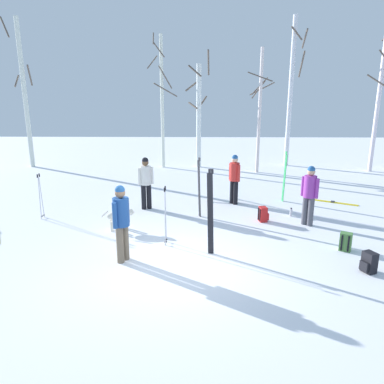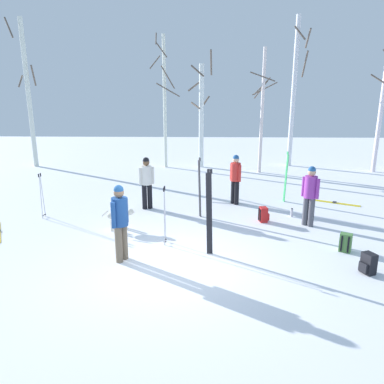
{
  "view_description": "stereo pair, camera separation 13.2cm",
  "coord_description": "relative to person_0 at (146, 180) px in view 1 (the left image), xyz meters",
  "views": [
    {
      "loc": [
        0.58,
        -6.9,
        3.35
      ],
      "look_at": [
        0.35,
        2.36,
        1.0
      ],
      "focal_mm": 32.22,
      "sensor_mm": 36.0,
      "label": 1
    },
    {
      "loc": [
        0.71,
        -6.89,
        3.35
      ],
      "look_at": [
        0.35,
        2.36,
        1.0
      ],
      "focal_mm": 32.22,
      "sensor_mm": 36.0,
      "label": 2
    }
  ],
  "objects": [
    {
      "name": "backpack_1",
      "position": [
        5.21,
        -3.25,
        -0.77
      ],
      "size": [
        0.32,
        0.34,
        0.44
      ],
      "color": "#4C7F3F",
      "rests_on": "ground_plane"
    },
    {
      "name": "birch_tree_4",
      "position": [
        6.66,
        8.59,
        3.07
      ],
      "size": [
        0.93,
        1.14,
        7.85
      ],
      "color": "silver",
      "rests_on": "ground_plane"
    },
    {
      "name": "ski_pair_lying_1",
      "position": [
        6.42,
        0.93,
        -0.97
      ],
      "size": [
        1.63,
        1.02,
        0.05
      ],
      "color": "yellow",
      "rests_on": "ground_plane"
    },
    {
      "name": "person_1",
      "position": [
        2.94,
        0.67,
        0.0
      ],
      "size": [
        0.35,
        0.44,
        1.72
      ],
      "color": "black",
      "rests_on": "ground_plane"
    },
    {
      "name": "dog",
      "position": [
        -0.43,
        -1.98,
        -0.59
      ],
      "size": [
        0.86,
        0.4,
        0.57
      ],
      "color": "beige",
      "rests_on": "ground_plane"
    },
    {
      "name": "birch_tree_0",
      "position": [
        -7.57,
        7.82,
        2.97
      ],
      "size": [
        1.35,
        1.34,
        7.69
      ],
      "color": "silver",
      "rests_on": "ground_plane"
    },
    {
      "name": "birch_tree_1",
      "position": [
        -0.27,
        7.81,
        2.61
      ],
      "size": [
        1.55,
        1.56,
        6.95
      ],
      "color": "silver",
      "rests_on": "ground_plane"
    },
    {
      "name": "person_0",
      "position": [
        0.0,
        0.0,
        0.0
      ],
      "size": [
        0.48,
        0.34,
        1.72
      ],
      "color": "black",
      "rests_on": "ground_plane"
    },
    {
      "name": "ski_poles_0",
      "position": [
        0.93,
        -2.93,
        -0.21
      ],
      "size": [
        0.07,
        0.26,
        1.45
      ],
      "color": "#B2B2BC",
      "rests_on": "ground_plane"
    },
    {
      "name": "water_bottle_0",
      "position": [
        4.58,
        -0.68,
        -0.85
      ],
      "size": [
        0.08,
        0.08,
        0.27
      ],
      "color": "silver",
      "rests_on": "ground_plane"
    },
    {
      "name": "ground_plane",
      "position": [
        1.2,
        -4.01,
        -0.98
      ],
      "size": [
        60.0,
        60.0,
        0.0
      ],
      "primitive_type": "plane",
      "color": "white"
    },
    {
      "name": "birch_tree_5",
      "position": [
        10.55,
        6.87,
        2.79
      ],
      "size": [
        1.36,
        1.36,
        7.34
      ],
      "color": "silver",
      "rests_on": "ground_plane"
    },
    {
      "name": "birch_tree_2",
      "position": [
        1.67,
        7.99,
        1.91
      ],
      "size": [
        1.3,
        1.32,
        6.03
      ],
      "color": "white",
      "rests_on": "ground_plane"
    },
    {
      "name": "person_3",
      "position": [
        4.84,
        -1.47,
        0.0
      ],
      "size": [
        0.4,
        0.39,
        1.72
      ],
      "color": "#4C4C56",
      "rests_on": "ground_plane"
    },
    {
      "name": "person_2",
      "position": [
        0.08,
        -3.93,
        0.0
      ],
      "size": [
        0.34,
        0.48,
        1.72
      ],
      "color": "#72604C",
      "rests_on": "ground_plane"
    },
    {
      "name": "ski_poles_1",
      "position": [
        -3.02,
        -1.05,
        -0.25
      ],
      "size": [
        0.07,
        0.22,
        1.37
      ],
      "color": "#B2B2BC",
      "rests_on": "ground_plane"
    },
    {
      "name": "ski_pair_planted_1",
      "position": [
        2.0,
        -3.5,
        0.01
      ],
      "size": [
        0.18,
        0.03,
        1.99
      ],
      "color": "black",
      "rests_on": "ground_plane"
    },
    {
      "name": "backpack_0",
      "position": [
        3.63,
        -1.19,
        -0.77
      ],
      "size": [
        0.31,
        0.29,
        0.44
      ],
      "color": "red",
      "rests_on": "ground_plane"
    },
    {
      "name": "ski_pair_planted_2",
      "position": [
        1.74,
        -0.72,
        -0.07
      ],
      "size": [
        0.12,
        0.25,
        1.82
      ],
      "color": "black",
      "rests_on": "ground_plane"
    },
    {
      "name": "backpack_2",
      "position": [
        5.24,
        -4.34,
        -0.77
      ],
      "size": [
        0.34,
        0.32,
        0.44
      ],
      "color": "black",
      "rests_on": "ground_plane"
    },
    {
      "name": "ski_pair_planted_0",
      "position": [
        4.73,
        0.99,
        -0.09
      ],
      "size": [
        0.05,
        0.25,
        1.79
      ],
      "color": "green",
      "rests_on": "ground_plane"
    },
    {
      "name": "birch_tree_3",
      "position": [
        4.67,
        6.51,
        2.12
      ],
      "size": [
        1.47,
        1.5,
        5.98
      ],
      "color": "silver",
      "rests_on": "ground_plane"
    }
  ]
}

